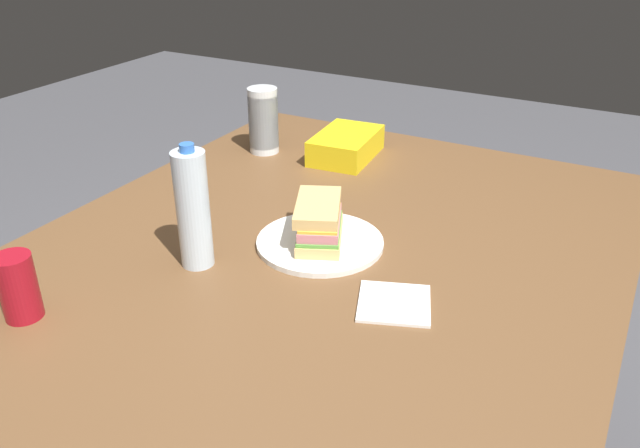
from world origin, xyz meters
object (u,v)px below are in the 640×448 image
paper_plate (320,242)px  water_bottle_tall (193,209)px  chip_bag (346,145)px  dining_table (326,279)px  plastic_cup_stack (263,120)px  sandwich (319,222)px  soda_can_red (18,287)px

paper_plate → water_bottle_tall: (-0.18, 0.18, 0.12)m
chip_bag → water_bottle_tall: 0.67m
dining_table → chip_bag: 0.52m
chip_bag → plastic_cup_stack: 0.24m
dining_table → plastic_cup_stack: (0.40, 0.41, 0.18)m
sandwich → plastic_cup_stack: size_ratio=1.08×
sandwich → soda_can_red: size_ratio=1.64×
sandwich → soda_can_red: bearing=145.3°
dining_table → paper_plate: paper_plate is taller
dining_table → sandwich: size_ratio=7.26×
paper_plate → water_bottle_tall: 0.28m
soda_can_red → paper_plate: bearing=-35.1°
dining_table → water_bottle_tall: bearing=135.8°
chip_bag → dining_table: bearing=16.5°
paper_plate → sandwich: (0.00, 0.00, 0.05)m
sandwich → soda_can_red: soda_can_red is taller
sandwich → plastic_cup_stack: plastic_cup_stack is taller
sandwich → chip_bag: 0.51m
chip_bag → paper_plate: bearing=15.2°
plastic_cup_stack → dining_table: bearing=-134.0°
paper_plate → soda_can_red: bearing=144.9°
paper_plate → chip_bag: 0.51m
dining_table → chip_bag: (0.47, 0.19, 0.12)m
water_bottle_tall → dining_table: bearing=-44.2°
sandwich → water_bottle_tall: bearing=136.6°
chip_bag → water_bottle_tall: water_bottle_tall is taller
paper_plate → plastic_cup_stack: plastic_cup_stack is taller
water_bottle_tall → paper_plate: bearing=-44.3°
soda_can_red → chip_bag: soda_can_red is taller
dining_table → chip_bag: bearing=21.8°
paper_plate → soda_can_red: size_ratio=2.21×
dining_table → plastic_cup_stack: bearing=46.0°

